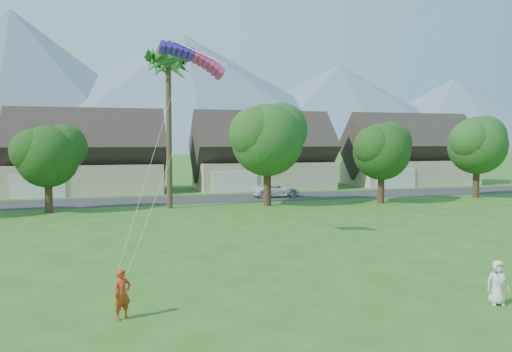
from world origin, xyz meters
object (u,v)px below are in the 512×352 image
object	(u,v)px
watcher	(498,283)
parked_car	(276,190)
kite_flyer	(122,294)
parafoil_kite	(193,56)

from	to	relation	value
watcher	parked_car	world-z (taller)	watcher
parked_car	kite_flyer	bearing A→B (deg)	151.08
watcher	parked_car	distance (m)	32.30
watcher	parafoil_kite	size ratio (longest dim) A/B	0.43
kite_flyer	parked_car	bearing A→B (deg)	35.82
parked_car	parafoil_kite	distance (m)	25.04
kite_flyer	parked_car	size ratio (longest dim) A/B	0.32
parked_car	watcher	bearing A→B (deg)	171.99
kite_flyer	parked_car	distance (m)	33.62
kite_flyer	parafoil_kite	xyz separation A→B (m)	(3.65, 9.60, 8.80)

